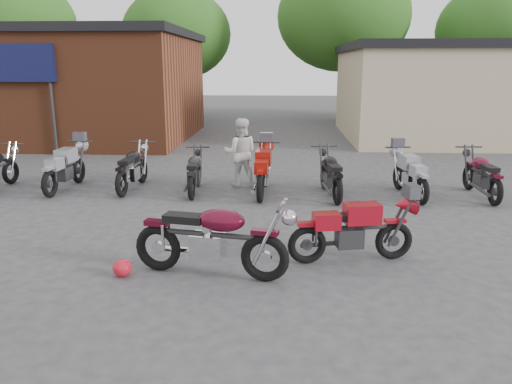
# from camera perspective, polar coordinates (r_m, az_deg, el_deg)

# --- Properties ---
(ground) EXTENTS (90.00, 90.00, 0.00)m
(ground) POSITION_cam_1_polar(r_m,az_deg,el_deg) (6.94, -4.50, -10.55)
(ground) COLOR #38383B
(brick_building) EXTENTS (12.00, 8.00, 4.00)m
(brick_building) POSITION_cam_1_polar(r_m,az_deg,el_deg) (22.55, -23.30, 10.80)
(brick_building) COLOR brown
(brick_building) RESTS_ON ground
(stucco_building) EXTENTS (10.00, 8.00, 3.50)m
(stucco_building) POSITION_cam_1_polar(r_m,az_deg,el_deg) (22.60, 23.22, 10.17)
(stucco_building) COLOR tan
(stucco_building) RESTS_ON ground
(tree_0) EXTENTS (6.56, 6.56, 8.20)m
(tree_0) POSITION_cam_1_polar(r_m,az_deg,el_deg) (31.95, -25.57, 15.04)
(tree_0) COLOR #2B5617
(tree_0) RESTS_ON ground
(tree_1) EXTENTS (5.92, 5.92, 7.40)m
(tree_1) POSITION_cam_1_polar(r_m,az_deg,el_deg) (28.86, -8.96, 15.64)
(tree_1) COLOR #2B5617
(tree_1) RESTS_ON ground
(tree_2) EXTENTS (7.04, 7.04, 8.80)m
(tree_2) POSITION_cam_1_polar(r_m,az_deg,el_deg) (28.46, 9.86, 17.04)
(tree_2) COLOR #2B5617
(tree_2) RESTS_ON ground
(tree_3) EXTENTS (6.08, 6.08, 7.60)m
(tree_3) POSITION_cam_1_polar(r_m,az_deg,el_deg) (30.37, 25.49, 14.59)
(tree_3) COLOR #2B5617
(tree_3) RESTS_ON ground
(vintage_motorcycle) EXTENTS (2.29, 1.13, 1.27)m
(vintage_motorcycle) POSITION_cam_1_polar(r_m,az_deg,el_deg) (7.00, -4.96, -4.76)
(vintage_motorcycle) COLOR #510A1D
(vintage_motorcycle) RESTS_ON ground
(sportbike) EXTENTS (1.96, 0.96, 1.09)m
(sportbike) POSITION_cam_1_polar(r_m,az_deg,el_deg) (7.68, 11.15, -3.96)
(sportbike) COLOR #A90E1D
(sportbike) RESTS_ON ground
(helmet) EXTENTS (0.30, 0.30, 0.25)m
(helmet) POSITION_cam_1_polar(r_m,az_deg,el_deg) (7.39, -15.02, -8.37)
(helmet) COLOR red
(helmet) RESTS_ON ground
(person_light) EXTENTS (0.84, 0.67, 1.68)m
(person_light) POSITION_cam_1_polar(r_m,az_deg,el_deg) (12.23, -1.77, 4.51)
(person_light) COLOR silver
(person_light) RESTS_ON ground
(row_bike_1) EXTENTS (0.75, 2.05, 1.17)m
(row_bike_1) POSITION_cam_1_polar(r_m,az_deg,el_deg) (12.80, -21.02, 2.84)
(row_bike_1) COLOR #9699A3
(row_bike_1) RESTS_ON ground
(row_bike_2) EXTENTS (0.74, 2.01, 1.15)m
(row_bike_2) POSITION_cam_1_polar(r_m,az_deg,el_deg) (12.33, -13.95, 2.92)
(row_bike_2) COLOR black
(row_bike_2) RESTS_ON ground
(row_bike_3) EXTENTS (0.73, 1.88, 1.07)m
(row_bike_3) POSITION_cam_1_polar(r_m,az_deg,el_deg) (11.77, -7.04, 2.49)
(row_bike_3) COLOR black
(row_bike_3) RESTS_ON ground
(row_bike_4) EXTENTS (0.77, 2.11, 1.21)m
(row_bike_4) POSITION_cam_1_polar(r_m,az_deg,el_deg) (11.54, 0.83, 2.72)
(row_bike_4) COLOR #A3170D
(row_bike_4) RESTS_ON ground
(row_bike_5) EXTENTS (0.87, 2.04, 1.15)m
(row_bike_5) POSITION_cam_1_polar(r_m,az_deg,el_deg) (11.44, 8.55, 2.31)
(row_bike_5) COLOR black
(row_bike_5) RESTS_ON ground
(row_bike_6) EXTENTS (0.88, 2.01, 1.13)m
(row_bike_6) POSITION_cam_1_polar(r_m,az_deg,el_deg) (11.83, 17.19, 2.16)
(row_bike_6) COLOR #9A9FA8
(row_bike_6) RESTS_ON ground
(row_bike_7) EXTENTS (0.70, 1.99, 1.14)m
(row_bike_7) POSITION_cam_1_polar(r_m,az_deg,el_deg) (12.35, 24.41, 2.05)
(row_bike_7) COLOR #500A22
(row_bike_7) RESTS_ON ground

